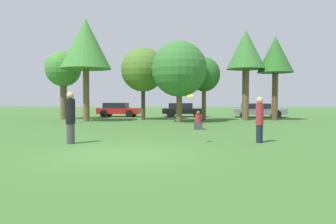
% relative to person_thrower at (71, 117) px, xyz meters
% --- Properties ---
extents(ground_plane, '(120.00, 120.00, 0.00)m').
position_rel_person_thrower_xyz_m(ground_plane, '(2.26, -1.96, -0.96)').
color(ground_plane, '#3D6B2D').
extents(person_thrower, '(0.33, 0.33, 1.87)m').
position_rel_person_thrower_xyz_m(person_thrower, '(0.00, 0.00, 0.00)').
color(person_thrower, '#3F3F47').
rests_on(person_thrower, ground).
extents(person_catcher, '(0.28, 0.28, 1.69)m').
position_rel_person_thrower_xyz_m(person_catcher, '(6.83, 0.81, -0.07)').
color(person_catcher, '#191E33').
rests_on(person_catcher, ground).
extents(frisbee, '(0.25, 0.24, 0.13)m').
position_rel_person_thrower_xyz_m(frisbee, '(4.29, 0.24, 0.76)').
color(frisbee, yellow).
extents(bystander_sitting, '(0.45, 0.38, 0.99)m').
position_rel_person_thrower_xyz_m(bystander_sitting, '(4.67, 5.95, -0.57)').
color(bystander_sitting, '#3F3F47').
rests_on(bystander_sitting, ground).
extents(tree_0, '(2.84, 2.84, 5.48)m').
position_rel_person_thrower_xyz_m(tree_0, '(-6.02, 14.05, 3.01)').
color(tree_0, brown).
rests_on(tree_0, ground).
extents(tree_1, '(3.65, 3.65, 7.47)m').
position_rel_person_thrower_xyz_m(tree_1, '(-3.41, 11.84, 4.63)').
color(tree_1, brown).
rests_on(tree_1, ground).
extents(tree_2, '(3.44, 3.44, 5.65)m').
position_rel_person_thrower_xyz_m(tree_2, '(0.48, 13.90, 2.95)').
color(tree_2, '#473323').
rests_on(tree_2, ground).
extents(tree_3, '(3.87, 3.87, 5.65)m').
position_rel_person_thrower_xyz_m(tree_3, '(3.42, 11.33, 2.73)').
color(tree_3, brown).
rests_on(tree_3, ground).
extents(tree_4, '(2.41, 2.41, 4.77)m').
position_rel_person_thrower_xyz_m(tree_4, '(5.20, 13.31, 2.48)').
color(tree_4, brown).
rests_on(tree_4, ground).
extents(tree_5, '(2.95, 2.95, 6.88)m').
position_rel_person_thrower_xyz_m(tree_5, '(8.41, 14.01, 4.31)').
color(tree_5, brown).
rests_on(tree_5, ground).
extents(tree_6, '(2.72, 2.72, 6.37)m').
position_rel_person_thrower_xyz_m(tree_6, '(10.65, 14.11, 3.94)').
color(tree_6, brown).
rests_on(tree_6, ground).
extents(parked_car_red, '(3.90, 2.00, 1.29)m').
position_rel_person_thrower_xyz_m(parked_car_red, '(-2.52, 18.12, -0.29)').
color(parked_car_red, red).
rests_on(parked_car_red, ground).
extents(parked_car_black, '(3.96, 2.05, 1.26)m').
position_rel_person_thrower_xyz_m(parked_car_black, '(3.49, 18.55, -0.30)').
color(parked_car_black, black).
rests_on(parked_car_black, ground).
extents(parked_car_grey, '(4.57, 2.21, 1.24)m').
position_rel_person_thrower_xyz_m(parked_car_grey, '(10.21, 18.28, -0.30)').
color(parked_car_grey, slate).
rests_on(parked_car_grey, ground).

